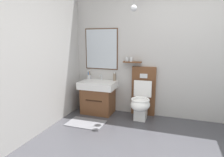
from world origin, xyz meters
TOP-DOWN VIEW (x-y plane):
  - wall_back at (-0.02, 1.69)m, footprint 4.48×0.65m
  - wall_left at (-2.18, 0.00)m, footprint 0.12×3.50m
  - bath_mat at (-1.58, 0.81)m, footprint 0.68×0.44m
  - vanity_sink_left at (-1.58, 1.41)m, footprint 0.74×0.51m
  - tap_on_left_sink at (-1.58, 1.60)m, footprint 0.03×0.13m
  - toilet at (-0.65, 1.43)m, footprint 0.48×0.62m
  - toothbrush_cup at (-1.87, 1.59)m, footprint 0.07×0.08m
  - soap_dispenser at (-1.28, 1.60)m, footprint 0.06×0.06m

SIDE VIEW (x-z plane):
  - bath_mat at x=-1.58m, z-range 0.00..0.01m
  - vanity_sink_left at x=-1.58m, z-range 0.02..0.69m
  - toilet at x=-0.65m, z-range -0.12..0.88m
  - toothbrush_cup at x=-1.87m, z-range 0.63..0.84m
  - tap_on_left_sink at x=-1.58m, z-range 0.69..0.80m
  - soap_dispenser at x=-1.28m, z-range 0.66..0.85m
  - wall_left at x=-2.18m, z-range 0.00..2.75m
  - wall_back at x=-0.02m, z-range 0.00..2.76m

